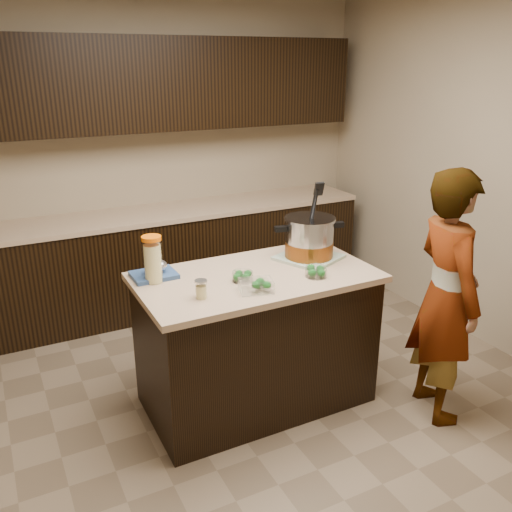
{
  "coord_description": "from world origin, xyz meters",
  "views": [
    {
      "loc": [
        -1.41,
        -2.74,
        2.14
      ],
      "look_at": [
        0.0,
        0.0,
        1.02
      ],
      "focal_mm": 38.0,
      "sensor_mm": 36.0,
      "label": 1
    }
  ],
  "objects_px": {
    "stock_pot": "(309,240)",
    "person": "(446,297)",
    "lemonade_pitcher": "(153,261)",
    "island": "(256,339)"
  },
  "relations": [
    {
      "from": "stock_pot",
      "to": "person",
      "type": "height_order",
      "value": "person"
    },
    {
      "from": "lemonade_pitcher",
      "to": "person",
      "type": "height_order",
      "value": "person"
    },
    {
      "from": "island",
      "to": "lemonade_pitcher",
      "type": "height_order",
      "value": "lemonade_pitcher"
    },
    {
      "from": "person",
      "to": "stock_pot",
      "type": "bearing_deg",
      "value": 53.81
    },
    {
      "from": "stock_pot",
      "to": "lemonade_pitcher",
      "type": "bearing_deg",
      "value": -171.64
    },
    {
      "from": "island",
      "to": "person",
      "type": "distance_m",
      "value": 1.2
    },
    {
      "from": "lemonade_pitcher",
      "to": "person",
      "type": "distance_m",
      "value": 1.77
    },
    {
      "from": "lemonade_pitcher",
      "to": "person",
      "type": "relative_size",
      "value": 0.18
    },
    {
      "from": "island",
      "to": "person",
      "type": "xyz_separation_m",
      "value": [
        0.98,
        -0.61,
        0.34
      ]
    },
    {
      "from": "stock_pot",
      "to": "lemonade_pitcher",
      "type": "relative_size",
      "value": 1.7
    }
  ]
}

